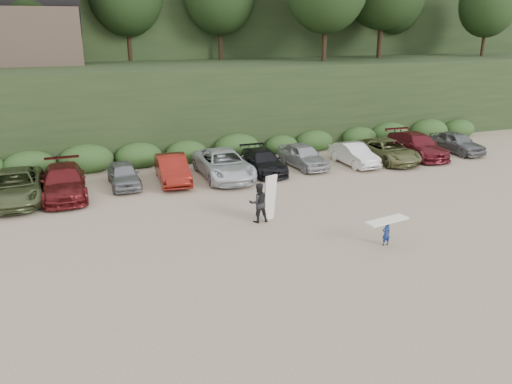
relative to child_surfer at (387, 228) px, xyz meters
name	(u,v)px	position (x,y,z in m)	size (l,w,h in m)	color
ground	(315,236)	(-2.34, 1.88, -0.79)	(120.00, 120.00, 0.00)	tan
parked_cars	(223,165)	(-3.47, 11.79, -0.02)	(36.82, 6.14, 1.64)	#9C9CA0
child_surfer	(387,228)	(0.00, 0.00, 0.00)	(2.00, 0.85, 1.16)	navy
adult_surfer	(259,202)	(-3.99, 4.37, 0.18)	(1.38, 0.75, 2.24)	black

